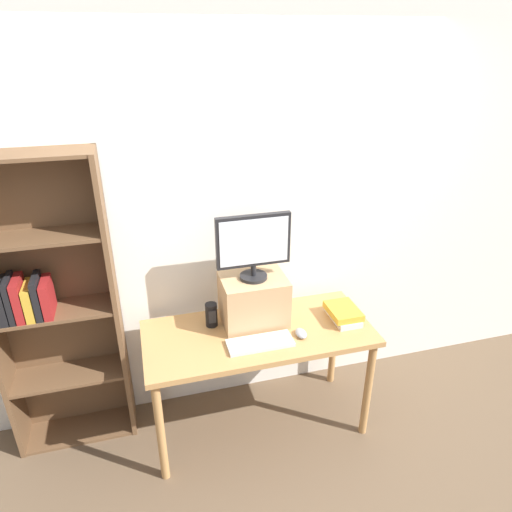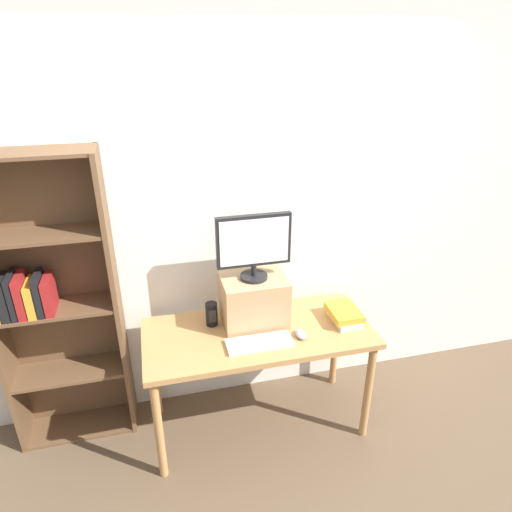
{
  "view_description": "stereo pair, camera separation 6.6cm",
  "coord_description": "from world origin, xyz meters",
  "px_view_note": "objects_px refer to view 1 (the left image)",
  "views": [
    {
      "loc": [
        -0.64,
        -2.24,
        2.4
      ],
      "look_at": [
        -0.0,
        0.05,
        1.25
      ],
      "focal_mm": 32.0,
      "sensor_mm": 36.0,
      "label": 1
    },
    {
      "loc": [
        -0.57,
        -2.26,
        2.4
      ],
      "look_at": [
        -0.0,
        0.05,
        1.25
      ],
      "focal_mm": 32.0,
      "sensor_mm": 36.0,
      "label": 2
    }
  ],
  "objects_px": {
    "keyboard": "(260,343)",
    "desk_speaker": "(211,315)",
    "riser_box": "(253,300)",
    "bookshelf_unit": "(51,308)",
    "book_stack": "(343,313)",
    "computer_monitor": "(253,244)",
    "desk": "(258,343)",
    "computer_mouse": "(301,333)"
  },
  "relations": [
    {
      "from": "keyboard",
      "to": "desk_speaker",
      "type": "bearing_deg",
      "value": 131.1
    },
    {
      "from": "riser_box",
      "to": "keyboard",
      "type": "bearing_deg",
      "value": -95.7
    },
    {
      "from": "bookshelf_unit",
      "to": "book_stack",
      "type": "bearing_deg",
      "value": -9.45
    },
    {
      "from": "bookshelf_unit",
      "to": "computer_monitor",
      "type": "bearing_deg",
      "value": -7.76
    },
    {
      "from": "desk",
      "to": "book_stack",
      "type": "bearing_deg",
      "value": -1.65
    },
    {
      "from": "desk",
      "to": "computer_monitor",
      "type": "xyz_separation_m",
      "value": [
        -0.0,
        0.11,
        0.62
      ]
    },
    {
      "from": "book_stack",
      "to": "desk_speaker",
      "type": "xyz_separation_m",
      "value": [
        -0.82,
        0.15,
        0.04
      ]
    },
    {
      "from": "computer_mouse",
      "to": "desk_speaker",
      "type": "distance_m",
      "value": 0.56
    },
    {
      "from": "riser_box",
      "to": "computer_mouse",
      "type": "relative_size",
      "value": 3.81
    },
    {
      "from": "desk",
      "to": "riser_box",
      "type": "xyz_separation_m",
      "value": [
        -0.0,
        0.11,
        0.24
      ]
    },
    {
      "from": "computer_mouse",
      "to": "desk_speaker",
      "type": "height_order",
      "value": "desk_speaker"
    },
    {
      "from": "riser_box",
      "to": "book_stack",
      "type": "distance_m",
      "value": 0.59
    },
    {
      "from": "computer_monitor",
      "to": "computer_mouse",
      "type": "bearing_deg",
      "value": -44.32
    },
    {
      "from": "computer_monitor",
      "to": "desk",
      "type": "bearing_deg",
      "value": -88.53
    },
    {
      "from": "desk",
      "to": "book_stack",
      "type": "height_order",
      "value": "book_stack"
    },
    {
      "from": "desk",
      "to": "computer_monitor",
      "type": "height_order",
      "value": "computer_monitor"
    },
    {
      "from": "keyboard",
      "to": "desk",
      "type": "bearing_deg",
      "value": 78.37
    },
    {
      "from": "computer_monitor",
      "to": "desk_speaker",
      "type": "height_order",
      "value": "computer_monitor"
    },
    {
      "from": "desk",
      "to": "riser_box",
      "type": "bearing_deg",
      "value": 91.45
    },
    {
      "from": "keyboard",
      "to": "desk_speaker",
      "type": "height_order",
      "value": "desk_speaker"
    },
    {
      "from": "bookshelf_unit",
      "to": "desk_speaker",
      "type": "relative_size",
      "value": 12.2
    },
    {
      "from": "bookshelf_unit",
      "to": "keyboard",
      "type": "relative_size",
      "value": 4.81
    },
    {
      "from": "computer_monitor",
      "to": "keyboard",
      "type": "xyz_separation_m",
      "value": [
        -0.02,
        -0.25,
        -0.52
      ]
    },
    {
      "from": "desk_speaker",
      "to": "computer_monitor",
      "type": "bearing_deg",
      "value": -5.3
    },
    {
      "from": "desk_speaker",
      "to": "book_stack",
      "type": "bearing_deg",
      "value": -10.54
    },
    {
      "from": "bookshelf_unit",
      "to": "desk",
      "type": "bearing_deg",
      "value": -13.02
    },
    {
      "from": "keyboard",
      "to": "book_stack",
      "type": "bearing_deg",
      "value": 11.47
    },
    {
      "from": "keyboard",
      "to": "book_stack",
      "type": "distance_m",
      "value": 0.6
    },
    {
      "from": "bookshelf_unit",
      "to": "computer_mouse",
      "type": "bearing_deg",
      "value": -15.45
    },
    {
      "from": "desk",
      "to": "computer_mouse",
      "type": "relative_size",
      "value": 13.52
    },
    {
      "from": "computer_monitor",
      "to": "book_stack",
      "type": "bearing_deg",
      "value": -12.94
    },
    {
      "from": "desk",
      "to": "keyboard",
      "type": "relative_size",
      "value": 3.61
    },
    {
      "from": "riser_box",
      "to": "computer_mouse",
      "type": "bearing_deg",
      "value": -44.5
    },
    {
      "from": "computer_mouse",
      "to": "desk",
      "type": "bearing_deg",
      "value": 153.17
    },
    {
      "from": "computer_monitor",
      "to": "keyboard",
      "type": "relative_size",
      "value": 1.15
    },
    {
      "from": "desk",
      "to": "computer_mouse",
      "type": "xyz_separation_m",
      "value": [
        0.23,
        -0.12,
        0.11
      ]
    },
    {
      "from": "desk",
      "to": "riser_box",
      "type": "height_order",
      "value": "riser_box"
    },
    {
      "from": "computer_mouse",
      "to": "book_stack",
      "type": "distance_m",
      "value": 0.34
    },
    {
      "from": "keyboard",
      "to": "computer_mouse",
      "type": "height_order",
      "value": "computer_mouse"
    },
    {
      "from": "computer_monitor",
      "to": "computer_mouse",
      "type": "xyz_separation_m",
      "value": [
        0.24,
        -0.23,
        -0.52
      ]
    },
    {
      "from": "computer_monitor",
      "to": "bookshelf_unit",
      "type": "bearing_deg",
      "value": 172.24
    },
    {
      "from": "computer_monitor",
      "to": "book_stack",
      "type": "height_order",
      "value": "computer_monitor"
    }
  ]
}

